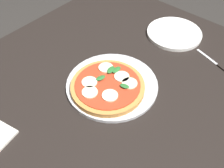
{
  "coord_description": "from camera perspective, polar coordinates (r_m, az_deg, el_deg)",
  "views": [
    {
      "loc": [
        0.43,
        0.45,
        1.44
      ],
      "look_at": [
        -0.06,
        0.03,
        0.77
      ],
      "focal_mm": 43.68,
      "sensor_mm": 36.0,
      "label": 1
    }
  ],
  "objects": [
    {
      "name": "pizza",
      "position": [
        0.91,
        -0.91,
        -0.42
      ],
      "size": [
        0.25,
        0.25,
        0.03
      ],
      "color": "#C6843F",
      "rests_on": "serving_tray"
    },
    {
      "name": "plate_white",
      "position": [
        1.19,
        12.89,
        10.31
      ],
      "size": [
        0.23,
        0.23,
        0.01
      ],
      "primitive_type": "cylinder",
      "color": "white",
      "rests_on": "dining_table"
    },
    {
      "name": "knife",
      "position": [
        1.09,
        21.18,
        3.85
      ],
      "size": [
        0.06,
        0.16,
        0.01
      ],
      "color": "black",
      "rests_on": "dining_table"
    },
    {
      "name": "serving_tray",
      "position": [
        0.94,
        0.0,
        -0.17
      ],
      "size": [
        0.31,
        0.31,
        0.01
      ],
      "primitive_type": "cylinder",
      "color": "silver",
      "rests_on": "dining_table"
    },
    {
      "name": "dining_table",
      "position": [
        1.0,
        -3.54,
        -5.54
      ],
      "size": [
        1.29,
        0.99,
        0.76
      ],
      "color": "black",
      "rests_on": "ground_plane"
    }
  ]
}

